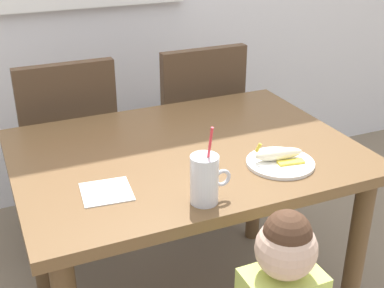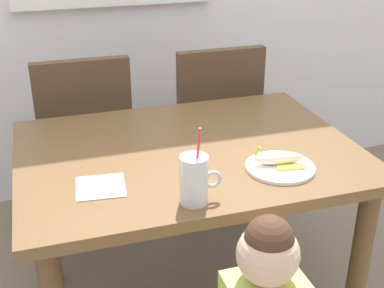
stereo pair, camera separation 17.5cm
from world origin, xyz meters
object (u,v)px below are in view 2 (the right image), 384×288
at_px(dining_chair_left, 85,139).
at_px(paper_napkin, 101,187).
at_px(dining_table, 188,176).
at_px(milk_cup, 194,182).
at_px(dining_chair_right, 212,125).
at_px(snack_plate, 280,167).
at_px(peeled_banana, 280,159).

distance_m(dining_chair_left, paper_napkin, 0.89).
xyz_separation_m(dining_table, milk_cup, (-0.09, -0.35, 0.18)).
relative_size(dining_chair_right, snack_plate, 4.17).
bearing_deg(dining_table, milk_cup, -104.17).
distance_m(dining_chair_right, snack_plate, 0.93).
xyz_separation_m(milk_cup, peeled_banana, (0.34, 0.13, -0.04)).
height_order(milk_cup, paper_napkin, milk_cup).
distance_m(dining_chair_left, milk_cup, 1.09).
bearing_deg(peeled_banana, dining_table, 137.45).
xyz_separation_m(dining_chair_right, paper_napkin, (-0.67, -0.85, 0.22)).
distance_m(milk_cup, peeled_banana, 0.36).
relative_size(dining_chair_left, milk_cup, 3.83).
xyz_separation_m(dining_table, peeled_banana, (0.25, -0.23, 0.15)).
bearing_deg(paper_napkin, snack_plate, -5.37).
height_order(dining_table, dining_chair_right, dining_chair_right).
bearing_deg(dining_chair_left, dining_chair_right, 178.50).
bearing_deg(snack_plate, milk_cup, -161.21).
bearing_deg(dining_table, snack_plate, -44.42).
bearing_deg(dining_table, dining_chair_left, 114.37).
distance_m(dining_chair_right, milk_cup, 1.13).
bearing_deg(paper_napkin, dining_chair_left, 87.76).
bearing_deg(peeled_banana, dining_chair_left, 121.49).
height_order(dining_chair_left, peeled_banana, dining_chair_left).
distance_m(dining_chair_right, paper_napkin, 1.10).
xyz_separation_m(dining_table, dining_chair_left, (-0.31, 0.68, -0.10)).
xyz_separation_m(dining_chair_left, snack_plate, (0.55, -0.92, 0.22)).
distance_m(dining_chair_left, snack_plate, 1.10).
relative_size(dining_table, dining_chair_left, 1.26).
relative_size(dining_table, snack_plate, 5.25).
height_order(milk_cup, snack_plate, milk_cup).
height_order(peeled_banana, paper_napkin, peeled_banana).
xyz_separation_m(snack_plate, peeled_banana, (0.00, 0.01, 0.03)).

